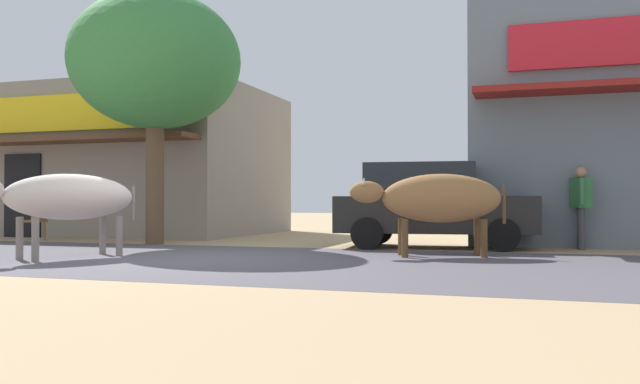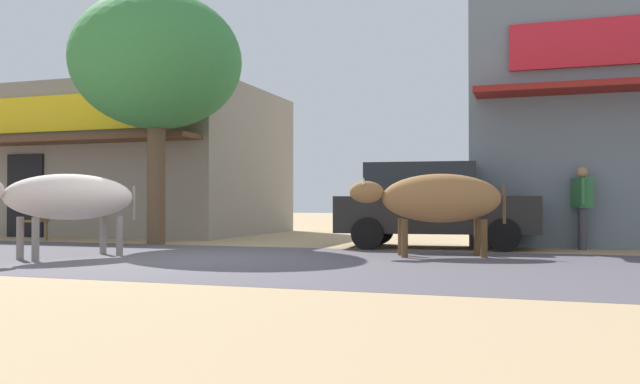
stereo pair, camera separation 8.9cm
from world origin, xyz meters
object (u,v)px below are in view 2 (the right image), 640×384
object	(u,v)px
pedestrian_by_shop	(582,201)
roadside_tree	(157,62)
cow_far_dark	(438,199)
cafe_chair_near_tree	(38,218)
cow_near_brown	(68,198)
parked_hatchback_car	(432,205)

from	to	relation	value
pedestrian_by_shop	roadside_tree	bearing A→B (deg)	-172.43
pedestrian_by_shop	cow_far_dark	bearing A→B (deg)	-134.34
roadside_tree	pedestrian_by_shop	bearing A→B (deg)	7.57
cafe_chair_near_tree	cow_near_brown	bearing A→B (deg)	-43.48
cow_far_dark	parked_hatchback_car	bearing A→B (deg)	101.40
roadside_tree	pedestrian_by_shop	distance (m)	9.03
parked_hatchback_car	pedestrian_by_shop	bearing A→B (deg)	7.68
roadside_tree	cafe_chair_near_tree	xyz separation A→B (m)	(-3.27, 0.22, -3.34)
pedestrian_by_shop	cafe_chair_near_tree	xyz separation A→B (m)	(-11.73, -0.91, -0.39)
parked_hatchback_car	cow_far_dark	bearing A→B (deg)	-78.60
cow_far_dark	cafe_chair_near_tree	xyz separation A→B (m)	(-9.38, 1.49, -0.43)
roadside_tree	pedestrian_by_shop	size ratio (longest dim) A/B	3.43
pedestrian_by_shop	cow_near_brown	bearing A→B (deg)	-150.19
roadside_tree	cow_near_brown	bearing A→B (deg)	-80.84
parked_hatchback_car	cow_far_dark	distance (m)	2.07
cow_far_dark	pedestrian_by_shop	world-z (taller)	pedestrian_by_shop
pedestrian_by_shop	cafe_chair_near_tree	bearing A→B (deg)	-175.58
parked_hatchback_car	cow_far_dark	size ratio (longest dim) A/B	1.56
parked_hatchback_car	cafe_chair_near_tree	size ratio (longest dim) A/B	4.26
cafe_chair_near_tree	roadside_tree	bearing A→B (deg)	-3.80
cow_near_brown	pedestrian_by_shop	bearing A→B (deg)	29.81
pedestrian_by_shop	parked_hatchback_car	bearing A→B (deg)	-172.32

